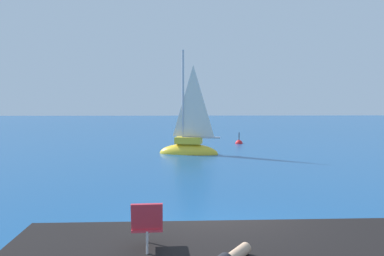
% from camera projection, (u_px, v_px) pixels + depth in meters
% --- Properties ---
extents(ground_plane, '(160.00, 160.00, 0.00)m').
position_uv_depth(ground_plane, '(212.00, 246.00, 8.40)').
color(ground_plane, navy).
extents(boulder_seaward, '(1.18, 0.95, 0.73)m').
position_uv_depth(boulder_seaward, '(227.00, 256.00, 7.82)').
color(boulder_seaward, black).
rests_on(boulder_seaward, ground).
extents(sailboat_near, '(3.83, 2.02, 6.95)m').
position_uv_depth(sailboat_near, '(189.00, 148.00, 23.25)').
color(sailboat_near, yellow).
rests_on(sailboat_near, ground).
extents(beach_chair, '(0.52, 0.62, 0.80)m').
position_uv_depth(beach_chair, '(147.00, 223.00, 5.94)').
color(beach_chair, '#E03342').
rests_on(beach_chair, shore_ledge).
extents(marker_buoy, '(0.56, 0.56, 1.13)m').
position_uv_depth(marker_buoy, '(239.00, 143.00, 29.00)').
color(marker_buoy, red).
rests_on(marker_buoy, ground).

